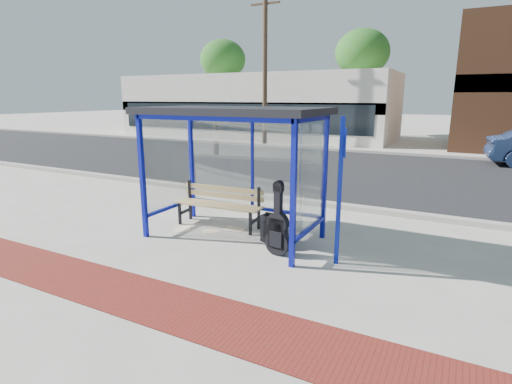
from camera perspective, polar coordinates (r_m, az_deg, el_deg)
The scene contains 19 objects.
ground at distance 7.65m, azimuth -3.17°, elevation -6.43°, with size 120.00×120.00×0.00m, color #B2ADA0.
brick_paver_strip at distance 5.76m, azimuth -16.90°, elevation -13.93°, with size 60.00×1.00×0.01m, color maroon.
curb_near at distance 10.12m, azimuth 5.23°, elevation -1.15°, with size 60.00×0.25×0.12m, color gray.
street_asphalt at distance 14.88m, azimuth 12.78°, elevation 3.04°, with size 60.00×10.00×0.00m, color black.
curb_far at distance 19.79m, azimuth 16.67°, elevation 5.49°, with size 60.00×0.25×0.12m, color gray.
far_sidewalk at distance 21.65m, azimuth 17.65°, elevation 5.91°, with size 60.00×4.00×0.01m, color #B2ADA0.
bus_shelter at distance 7.28m, azimuth -3.09°, elevation 9.27°, with size 3.30×1.80×2.42m.
storefront_white at distance 27.30m, azimuth -0.13°, elevation 12.16°, with size 18.00×6.04×4.00m.
tree_left at distance 33.40m, azimuth -4.76°, elevation 18.28°, with size 3.60×3.60×7.03m.
tree_mid at distance 29.10m, azimuth 14.95°, elevation 18.62°, with size 3.60×3.60×7.03m.
utility_pole_west at distance 21.90m, azimuth 1.29°, elevation 17.37°, with size 1.60×0.24×8.00m.
bench at distance 8.19m, azimuth -5.19°, elevation -1.54°, with size 1.85×0.54×0.87m.
guitar_bag at distance 6.68m, azimuth 3.15°, elevation -5.42°, with size 0.45×0.17×1.20m.
suitcase at distance 7.31m, azimuth 2.07°, elevation -5.24°, with size 0.34×0.25×0.56m.
backpack at distance 7.05m, azimuth 3.64°, elevation -6.75°, with size 0.32×0.30×0.36m.
sign_post at distance 6.23m, azimuth 11.95°, elevation 1.20°, with size 0.14×0.28×2.33m.
newspaper_a at distance 8.22m, azimuth -10.44°, elevation -5.19°, with size 0.41×0.32×0.01m, color white.
newspaper_b at distance 8.00m, azimuth -6.44°, elevation -5.57°, with size 0.34×0.27×0.01m, color white.
newspaper_c at distance 8.08m, azimuth -3.14°, elevation -5.30°, with size 0.41×0.32×0.01m, color white.
Camera 1 is at (3.70, -6.17, 2.59)m, focal length 28.00 mm.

